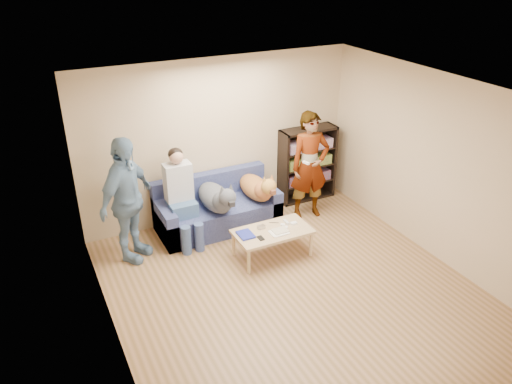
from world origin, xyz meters
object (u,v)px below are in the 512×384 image
notebook_blue (246,235)px  dog_tan (258,188)px  sofa (217,210)px  person_seated (181,193)px  coffee_table (272,233)px  camera_silver (261,227)px  person_standing_left (127,201)px  dog_gray (217,198)px  person_standing_right (310,166)px  bookshelf (307,162)px

notebook_blue → dog_tan: dog_tan is taller
sofa → person_seated: size_ratio=1.29×
dog_tan → coffee_table: 1.02m
notebook_blue → camera_silver: camera_silver is taller
person_standing_left → coffee_table: person_standing_left is taller
notebook_blue → coffee_table: 0.41m
sofa → dog_tan: (0.63, -0.19, 0.35)m
coffee_table → person_seated: bearing=134.2°
notebook_blue → dog_tan: 1.13m
dog_gray → notebook_blue: bearing=-85.0°
dog_tan → coffee_table: bearing=-104.4°
person_standing_right → dog_tan: bearing=178.4°
dog_tan → bookshelf: (1.17, 0.43, 0.05)m
coffee_table → bookshelf: 2.00m
dog_tan → bookshelf: 1.24m
person_seated → bookshelf: bearing=8.5°
sofa → person_standing_left: bearing=-168.6°
sofa → bookshelf: 1.86m
person_standing_right → dog_tan: 0.91m
person_standing_left → bookshelf: 3.28m
notebook_blue → camera_silver: bearing=14.0°
person_standing_right → coffee_table: size_ratio=1.62×
person_standing_left → coffee_table: (1.81, -0.86, -0.54)m
dog_gray → coffee_table: dog_gray is taller
person_standing_left → camera_silver: (1.69, -0.74, -0.47)m
person_standing_left → sofa: (1.43, 0.29, -0.64)m
person_seated → dog_tan: 1.25m
dog_tan → sofa: bearing=163.0°
sofa → bookshelf: size_ratio=1.46×
person_standing_left → camera_silver: person_standing_left is taller
person_standing_left → sofa: person_standing_left is taller
person_standing_right → person_seated: size_ratio=1.21×
notebook_blue → bookshelf: 2.26m
person_standing_right → person_standing_left: (-2.92, 0.04, 0.03)m
person_standing_left → sofa: 1.59m
person_standing_right → camera_silver: person_standing_right is taller
camera_silver → bookshelf: bookshelf is taller
camera_silver → coffee_table: (0.12, -0.12, -0.07)m
person_seated → coffee_table: 1.48m
sofa → dog_gray: bearing=-108.3°
sofa → person_seated: 0.79m
person_standing_right → dog_gray: bearing=-175.2°
notebook_blue → bookshelf: size_ratio=0.20×
notebook_blue → camera_silver: size_ratio=2.36×
sofa → coffee_table: 1.21m
dog_gray → bookshelf: 1.95m
person_seated → bookshelf: size_ratio=1.13×
sofa → dog_gray: 0.45m
sofa → camera_silver: bearing=-75.4°
person_standing_right → sofa: size_ratio=0.94×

